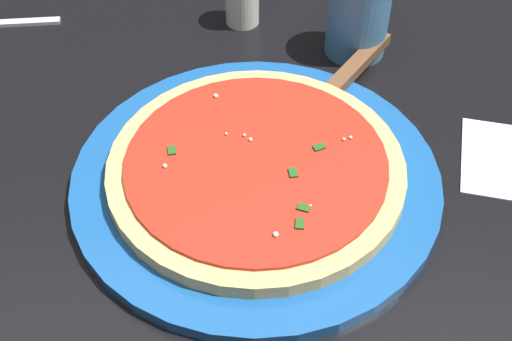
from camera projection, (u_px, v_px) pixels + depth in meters
name	position (u px, v px, depth m)	size (l,w,h in m)	color
restaurant_table	(221.00, 304.00, 0.78)	(0.90, 0.85, 0.73)	black
serving_plate	(256.00, 179.00, 0.71)	(0.38, 0.38, 0.01)	#195199
pizza	(256.00, 168.00, 0.69)	(0.30, 0.30, 0.02)	#DBB26B
pizza_server	(341.00, 82.00, 0.80)	(0.21, 0.16, 0.01)	silver
cup_tall_drink	(358.00, 16.00, 0.84)	(0.07, 0.07, 0.10)	teal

